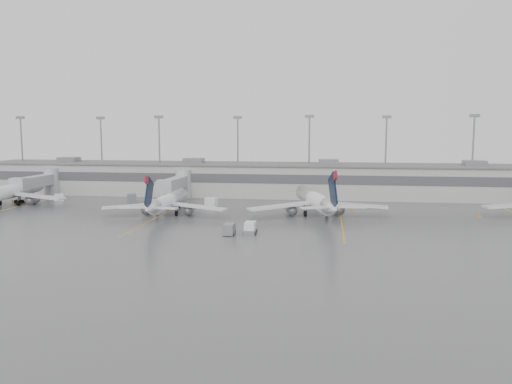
# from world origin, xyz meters

# --- Properties ---
(ground) EXTENTS (260.00, 260.00, 0.00)m
(ground) POSITION_xyz_m (0.00, 0.00, 0.00)
(ground) COLOR #505053
(ground) RESTS_ON ground
(terminal) EXTENTS (152.00, 17.00, 9.45)m
(terminal) POSITION_xyz_m (-0.01, 57.98, 4.17)
(terminal) COLOR #A6A7A2
(terminal) RESTS_ON ground
(light_masts) EXTENTS (142.40, 8.00, 20.60)m
(light_masts) POSITION_xyz_m (0.00, 63.75, 12.03)
(light_masts) COLOR gray
(light_masts) RESTS_ON ground
(jet_bridge_left) EXTENTS (4.00, 17.20, 7.00)m
(jet_bridge_left) POSITION_xyz_m (-55.50, 45.72, 3.87)
(jet_bridge_left) COLOR #A0A2A5
(jet_bridge_left) RESTS_ON ground
(jet_bridge_right) EXTENTS (4.00, 17.20, 7.00)m
(jet_bridge_right) POSITION_xyz_m (-20.50, 45.72, 3.87)
(jet_bridge_right) COLOR #A0A2A5
(jet_bridge_right) RESTS_ON ground
(stand_markings) EXTENTS (105.25, 40.00, 0.01)m
(stand_markings) POSITION_xyz_m (-0.00, 24.00, 0.01)
(stand_markings) COLOR #D8A10C
(stand_markings) RESTS_ON ground
(jet_far_left) EXTENTS (27.80, 31.27, 10.12)m
(jet_far_left) POSITION_xyz_m (-55.39, 32.37, 3.14)
(jet_far_left) COLOR white
(jet_far_left) RESTS_ON ground
(jet_mid_left) EXTENTS (24.81, 27.85, 9.00)m
(jet_mid_left) POSITION_xyz_m (-16.34, 24.53, 2.80)
(jet_mid_left) COLOR white
(jet_mid_left) RESTS_ON ground
(jet_mid_right) EXTENTS (26.79, 30.42, 10.04)m
(jet_mid_right) POSITION_xyz_m (12.59, 28.22, 3.12)
(jet_mid_right) COLOR white
(jet_mid_right) RESTS_ON ground
(baggage_tug) EXTENTS (2.01, 3.07, 1.96)m
(baggage_tug) POSITION_xyz_m (2.60, 9.13, 0.76)
(baggage_tug) COLOR white
(baggage_tug) RESTS_ON ground
(baggage_cart) EXTENTS (1.66, 2.84, 1.82)m
(baggage_cart) POSITION_xyz_m (-0.60, 7.93, 0.95)
(baggage_cart) COLOR slate
(baggage_cart) RESTS_ON ground
(gse_uld_a) EXTENTS (2.45, 1.94, 1.52)m
(gse_uld_a) POSITION_xyz_m (-48.66, 41.41, 0.76)
(gse_uld_a) COLOR white
(gse_uld_a) RESTS_ON ground
(gse_uld_b) EXTENTS (2.94, 2.38, 1.80)m
(gse_uld_b) POSITION_xyz_m (-10.59, 37.83, 0.90)
(gse_uld_b) COLOR white
(gse_uld_b) RESTS_ON ground
(gse_uld_c) EXTENTS (2.62, 2.02, 1.66)m
(gse_uld_c) POSITION_xyz_m (13.45, 39.67, 0.83)
(gse_uld_c) COLOR white
(gse_uld_c) RESTS_ON ground
(gse_loader) EXTENTS (3.19, 3.83, 2.05)m
(gse_loader) POSITION_xyz_m (-29.68, 39.29, 1.03)
(gse_loader) COLOR slate
(gse_loader) RESTS_ON ground
(cone_a) EXTENTS (0.47, 0.47, 0.75)m
(cone_a) POSITION_xyz_m (-57.91, 36.75, 0.37)
(cone_a) COLOR orange
(cone_a) RESTS_ON ground
(cone_b) EXTENTS (0.49, 0.49, 0.78)m
(cone_b) POSITION_xyz_m (-21.65, 33.00, 0.39)
(cone_b) COLOR orange
(cone_b) RESTS_ON ground
(cone_c) EXTENTS (0.51, 0.51, 0.80)m
(cone_c) POSITION_xyz_m (20.04, 36.43, 0.40)
(cone_c) COLOR orange
(cone_c) RESTS_ON ground
(cone_d) EXTENTS (0.45, 0.45, 0.72)m
(cone_d) POSITION_xyz_m (43.90, 30.67, 0.36)
(cone_d) COLOR orange
(cone_d) RESTS_ON ground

